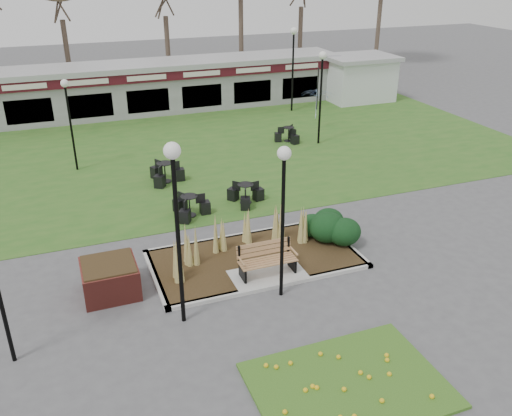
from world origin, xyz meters
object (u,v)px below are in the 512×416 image
object	(u,v)px
bistro_set_a	(165,175)
bistro_set_b	(246,197)
lamp_post_mid_left	(283,190)
bistro_set_c	(190,209)
bistro_set_d	(288,137)
patio_umbrella	(317,104)
service_hut	(359,77)
lamp_post_near_right	(175,196)
lamp_post_mid_right	(322,78)
lamp_post_far_right	(293,51)
park_bench	(267,259)
brick_planter	(110,278)
food_pavilion	(143,87)
lamp_post_far_left	(68,105)

from	to	relation	value
bistro_set_a	bistro_set_b	size ratio (longest dim) A/B	1.09
lamp_post_mid_left	bistro_set_c	distance (m)	6.58
bistro_set_d	patio_umbrella	size ratio (longest dim) A/B	0.58
bistro_set_b	service_hut	bearing A→B (deg)	45.81
service_hut	lamp_post_near_right	xyz separation A→B (m)	(-16.31, -18.98, 2.09)
lamp_post_mid_right	lamp_post_far_right	bearing A→B (deg)	77.93
park_bench	bistro_set_a	size ratio (longest dim) A/B	1.09
brick_planter	lamp_post_near_right	xyz separation A→B (m)	(1.59, -1.98, 3.07)
bistro_set_a	food_pavilion	bearing A→B (deg)	83.88
park_bench	lamp_post_mid_right	xyz separation A→B (m)	(7.04, 10.55, 2.71)
lamp_post_near_right	service_hut	bearing A→B (deg)	49.33
bistro_set_c	bistro_set_a	bearing A→B (deg)	92.23
lamp_post_mid_left	lamp_post_far_right	world-z (taller)	lamp_post_far_right
service_hut	lamp_post_far_left	distance (m)	19.33
park_bench	bistro_set_b	distance (m)	5.22
patio_umbrella	lamp_post_far_left	bearing A→B (deg)	-172.27
patio_umbrella	bistro_set_c	bearing A→B (deg)	-138.65
lamp_post_far_right	bistro_set_b	xyz separation A→B (m)	(-7.19, -11.67, -3.27)
bistro_set_b	patio_umbrella	xyz separation A→B (m)	(6.82, 7.67, 1.12)
lamp_post_far_right	bistro_set_c	distance (m)	15.63
lamp_post_near_right	lamp_post_mid_right	distance (m)	15.36
park_bench	food_pavilion	bearing A→B (deg)	90.00
brick_planter	patio_umbrella	world-z (taller)	patio_umbrella
lamp_post_mid_left	bistro_set_b	world-z (taller)	lamp_post_mid_left
park_bench	lamp_post_far_right	distance (m)	18.96
park_bench	lamp_post_near_right	bearing A→B (deg)	-156.36
park_bench	lamp_post_mid_right	size ratio (longest dim) A/B	0.38
service_hut	lamp_post_far_right	size ratio (longest dim) A/B	0.91
service_hut	bistro_set_b	size ratio (longest dim) A/B	3.07
lamp_post_mid_right	bistro_set_c	world-z (taller)	lamp_post_mid_right
bistro_set_b	lamp_post_mid_right	bearing A→B (deg)	43.02
lamp_post_mid_right	bistro_set_d	xyz separation A→B (m)	(-1.28, 0.83, -3.03)
lamp_post_far_right	bistro_set_b	distance (m)	14.09
lamp_post_mid_left	bistro_set_a	bearing A→B (deg)	97.63
park_bench	lamp_post_mid_right	world-z (taller)	lamp_post_mid_right
bistro_set_a	lamp_post_near_right	bearing A→B (deg)	-99.47
bistro_set_a	bistro_set_c	world-z (taller)	bistro_set_a
brick_planter	lamp_post_near_right	size ratio (longest dim) A/B	0.31
lamp_post_mid_left	park_bench	bearing A→B (deg)	91.03
bistro_set_a	patio_umbrella	distance (m)	10.32
lamp_post_mid_left	patio_umbrella	bearing A→B (deg)	59.96
park_bench	lamp_post_mid_left	distance (m)	2.80
service_hut	lamp_post_far_right	bearing A→B (deg)	-168.97
lamp_post_near_right	patio_umbrella	distance (m)	17.80
service_hut	bistro_set_c	size ratio (longest dim) A/B	3.00
lamp_post_far_left	bistro_set_a	xyz separation A→B (m)	(3.34, -2.78, -2.61)
food_pavilion	patio_umbrella	xyz separation A→B (m)	(8.00, -6.96, -0.08)
lamp_post_mid_left	bistro_set_b	bearing A→B (deg)	79.26
bistro_set_a	bistro_set_d	size ratio (longest dim) A/B	1.18
lamp_post_near_right	bistro_set_b	bearing A→B (deg)	57.68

